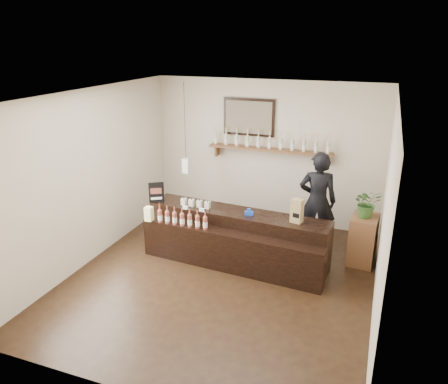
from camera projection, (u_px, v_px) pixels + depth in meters
ground at (221, 278)px, 6.79m from camera, size 5.00×5.00×0.00m
room_shell at (221, 173)px, 6.21m from camera, size 5.00×5.00×5.00m
back_wall_decor at (257, 135)px, 8.34m from camera, size 2.66×0.96×1.69m
counter at (234, 239)px, 7.16m from camera, size 3.08×1.05×1.00m
promo_sign at (156, 193)px, 7.44m from camera, size 0.23×0.15×0.36m
paper_bag at (297, 211)px, 6.64m from camera, size 0.20×0.17×0.38m
tape_dispenser at (249, 213)px, 6.95m from camera, size 0.15×0.08×0.12m
side_cabinet at (363, 240)px, 7.14m from camera, size 0.45×0.59×0.81m
potted_plant at (367, 203)px, 6.93m from camera, size 0.53×0.50×0.47m
shopkeeper at (318, 195)px, 7.43m from camera, size 0.79×0.58×1.98m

